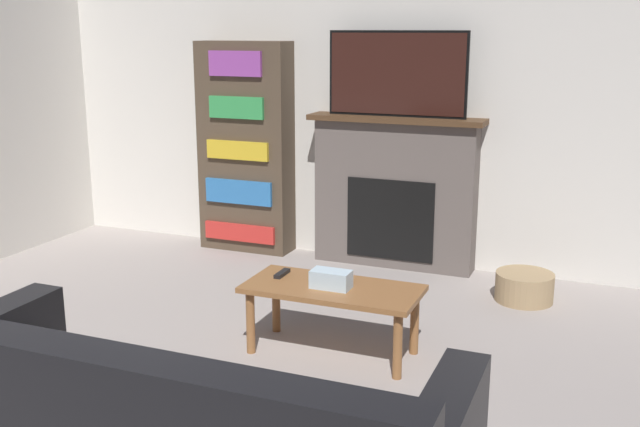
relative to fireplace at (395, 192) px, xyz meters
The scene contains 8 objects.
wall_back 0.79m from the fireplace, 129.28° to the left, with size 6.68×0.06×2.70m.
fireplace is the anchor object (origin of this frame).
tv 0.89m from the fireplace, 90.00° to the right, with size 1.05×0.03×0.62m.
coffee_table 1.73m from the fireplace, 84.94° to the right, with size 0.98×0.46×0.40m.
tissue_box 1.75m from the fireplace, 84.99° to the right, with size 0.22×0.12×0.10m.
remote_control 1.66m from the fireplace, 96.64° to the right, with size 0.04×0.15×0.02m.
bookshelf 1.29m from the fireplace, behind, with size 0.77×0.29×1.70m.
storage_basket 1.24m from the fireplace, 22.34° to the right, with size 0.39×0.39×0.19m.
Camera 1 is at (1.69, -1.31, 1.80)m, focal length 42.00 mm.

